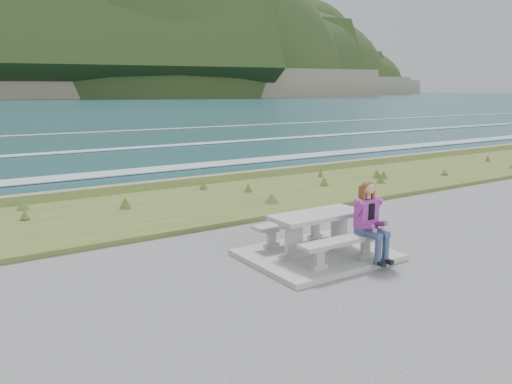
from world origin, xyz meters
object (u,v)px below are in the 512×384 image
Objects in this scene: picnic_table at (318,222)px; seated_woman at (372,232)px; bench_landward at (343,244)px; bench_seaward at (294,226)px.

picnic_table is 1.29× the size of seated_woman.
picnic_table is 0.74m from bench_landward.
bench_seaward is at bearing 109.00° from seated_woman.
picnic_table is 0.74m from bench_seaward.
bench_seaward is (0.00, 0.70, -0.23)m from picnic_table.
bench_landward is at bearing -90.00° from bench_seaward.
picnic_table is 1.00× the size of bench_seaward.
bench_seaward is (0.00, 1.40, 0.00)m from bench_landward.
picnic_table is 1.00m from seated_woman.
picnic_table reaches higher than bench_landward.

